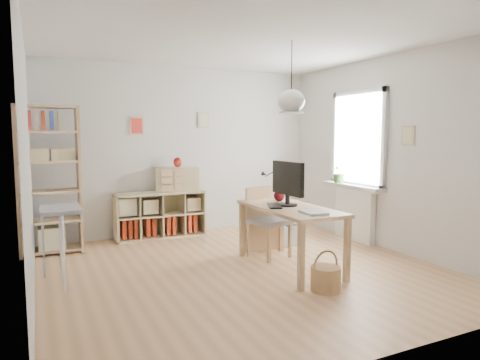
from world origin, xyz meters
name	(u,v)px	position (x,y,z in m)	size (l,w,h in m)	color
ground	(243,270)	(0.00, 0.00, 0.00)	(4.50, 4.50, 0.00)	tan
room_shell	(291,101)	(0.55, -0.15, 2.00)	(4.50, 4.50, 4.50)	silver
window_unit	(358,139)	(2.23, 0.60, 1.55)	(0.07, 1.16, 1.46)	white
radiator	(355,214)	(2.19, 0.60, 0.40)	(0.10, 0.80, 0.80)	white
windowsill	(353,186)	(2.14, 0.60, 0.83)	(0.22, 1.20, 0.06)	silver
desk	(290,214)	(0.55, -0.15, 0.66)	(0.70, 1.50, 0.75)	tan
cube_shelf	(159,218)	(-0.47, 2.08, 0.30)	(1.40, 0.38, 0.72)	beige
tall_bookshelf	(48,174)	(-2.04, 1.80, 1.09)	(0.80, 0.38, 2.00)	tan
side_table	(54,225)	(-2.04, 0.35, 0.67)	(0.40, 0.55, 0.85)	#999A9C
chair	(266,217)	(0.53, 0.41, 0.52)	(0.55, 0.55, 0.92)	#999A9C
wicker_basket	(326,278)	(0.47, -0.98, 0.14)	(0.31, 0.31, 0.43)	olive
storage_chest	(277,231)	(1.00, 0.91, 0.19)	(0.65, 0.71, 0.60)	silver
monitor	(288,181)	(0.56, -0.07, 1.05)	(0.25, 0.62, 0.54)	black
keyboard	(274,206)	(0.39, -0.06, 0.76)	(0.14, 0.38, 0.02)	black
task_lamp	(271,180)	(0.64, 0.47, 1.01)	(0.36, 0.13, 0.38)	black
yarn_ball	(279,196)	(0.65, 0.27, 0.82)	(0.14, 0.14, 0.14)	#43090B
paper_tray	(313,213)	(0.53, -0.66, 0.76)	(0.23, 0.28, 0.03)	silver
drawer_chest	(177,179)	(-0.18, 2.04, 0.91)	(0.67, 0.31, 0.38)	beige
red_vase	(178,162)	(-0.16, 2.04, 1.18)	(0.13, 0.13, 0.15)	maroon
potted_plant	(340,172)	(2.12, 0.89, 1.03)	(0.30, 0.26, 0.33)	#366024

